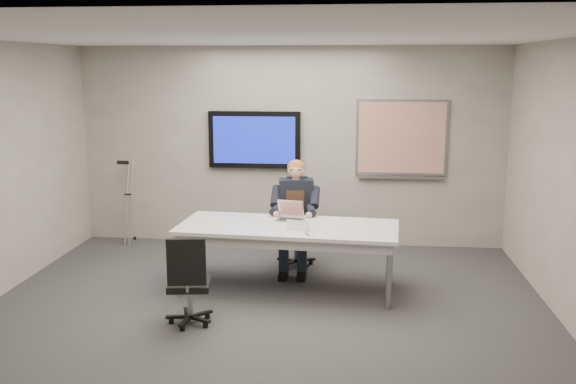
# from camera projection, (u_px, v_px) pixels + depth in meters

# --- Properties ---
(floor) EXTENTS (6.00, 6.00, 0.02)m
(floor) POSITION_uv_depth(u_px,v_px,m) (260.00, 323.00, 6.40)
(floor) COLOR #333335
(floor) RESTS_ON ground
(ceiling) EXTENTS (6.00, 6.00, 0.02)m
(ceiling) POSITION_uv_depth(u_px,v_px,m) (258.00, 35.00, 5.85)
(ceiling) COLOR white
(ceiling) RESTS_ON wall_back
(wall_back) EXTENTS (6.00, 0.02, 2.80)m
(wall_back) POSITION_uv_depth(u_px,v_px,m) (290.00, 147.00, 9.05)
(wall_back) COLOR gray
(wall_back) RESTS_ON ground
(wall_front) EXTENTS (6.00, 0.02, 2.80)m
(wall_front) POSITION_uv_depth(u_px,v_px,m) (172.00, 296.00, 3.20)
(wall_front) COLOR gray
(wall_front) RESTS_ON ground
(conference_table) EXTENTS (2.53, 1.20, 0.76)m
(conference_table) POSITION_uv_depth(u_px,v_px,m) (288.00, 233.00, 7.25)
(conference_table) COLOR silver
(conference_table) RESTS_ON ground
(tv_display) EXTENTS (1.30, 0.09, 0.80)m
(tv_display) POSITION_uv_depth(u_px,v_px,m) (254.00, 140.00, 9.03)
(tv_display) COLOR black
(tv_display) RESTS_ON wall_back
(whiteboard) EXTENTS (1.25, 0.08, 1.10)m
(whiteboard) POSITION_uv_depth(u_px,v_px,m) (401.00, 139.00, 8.84)
(whiteboard) COLOR gray
(whiteboard) RESTS_ON wall_back
(office_chair_far) EXTENTS (0.60, 0.60, 0.95)m
(office_chair_far) POSITION_uv_depth(u_px,v_px,m) (295.00, 243.00, 8.22)
(office_chair_far) COLOR black
(office_chair_far) RESTS_ON ground
(office_chair_near) EXTENTS (0.50, 0.50, 0.92)m
(office_chair_near) POSITION_uv_depth(u_px,v_px,m) (189.00, 297.00, 6.31)
(office_chair_near) COLOR black
(office_chair_near) RESTS_ON ground
(seated_person) EXTENTS (0.45, 0.78, 1.38)m
(seated_person) POSITION_uv_depth(u_px,v_px,m) (295.00, 228.00, 7.93)
(seated_person) COLOR #1B222E
(seated_person) RESTS_ON office_chair_far
(crutch) EXTENTS (0.39, 0.74, 1.32)m
(crutch) POSITION_uv_depth(u_px,v_px,m) (129.00, 200.00, 9.19)
(crutch) COLOR #979A9E
(crutch) RESTS_ON ground
(laptop) EXTENTS (0.35, 0.35, 0.22)m
(laptop) POSITION_uv_depth(u_px,v_px,m) (290.00, 215.00, 7.48)
(laptop) COLOR #BCBCBF
(laptop) RESTS_ON conference_table
(name_tent) EXTENTS (0.27, 0.15, 0.10)m
(name_tent) POSITION_uv_depth(u_px,v_px,m) (298.00, 225.00, 7.02)
(name_tent) COLOR white
(name_tent) RESTS_ON conference_table
(pen) EXTENTS (0.06, 0.13, 0.01)m
(pen) POSITION_uv_depth(u_px,v_px,m) (307.00, 234.00, 6.82)
(pen) COLOR black
(pen) RESTS_ON conference_table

